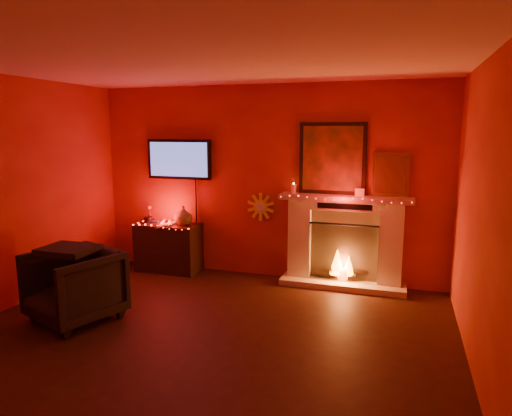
{
  "coord_description": "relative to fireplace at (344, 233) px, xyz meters",
  "views": [
    {
      "loc": [
        1.84,
        -3.62,
        2.08
      ],
      "look_at": [
        0.13,
        1.7,
        1.12
      ],
      "focal_mm": 32.0,
      "sensor_mm": 36.0,
      "label": 1
    }
  ],
  "objects": [
    {
      "name": "room",
      "position": [
        -1.14,
        -2.39,
        0.63
      ],
      "size": [
        5.0,
        5.0,
        5.0
      ],
      "color": "black",
      "rests_on": "ground"
    },
    {
      "name": "fireplace",
      "position": [
        0.0,
        0.0,
        0.0
      ],
      "size": [
        1.72,
        0.4,
        2.18
      ],
      "color": "beige",
      "rests_on": "floor"
    },
    {
      "name": "tv",
      "position": [
        -2.44,
        0.06,
        0.92
      ],
      "size": [
        1.0,
        0.07,
        1.24
      ],
      "color": "black",
      "rests_on": "room"
    },
    {
      "name": "sunburst_clock",
      "position": [
        -1.19,
        0.09,
        0.28
      ],
      "size": [
        0.4,
        0.03,
        0.4
      ],
      "color": "yellow",
      "rests_on": "room"
    },
    {
      "name": "console_table",
      "position": [
        -2.55,
        -0.13,
        -0.33
      ],
      "size": [
        0.93,
        0.59,
        0.99
      ],
      "color": "black",
      "rests_on": "floor"
    },
    {
      "name": "armchair",
      "position": [
        -2.66,
        -2.07,
        -0.33
      ],
      "size": [
        1.09,
        1.1,
        0.79
      ],
      "primitive_type": "imported",
      "rotation": [
        0.0,
        0.0,
        -0.35
      ],
      "color": "black",
      "rests_on": "floor"
    }
  ]
}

